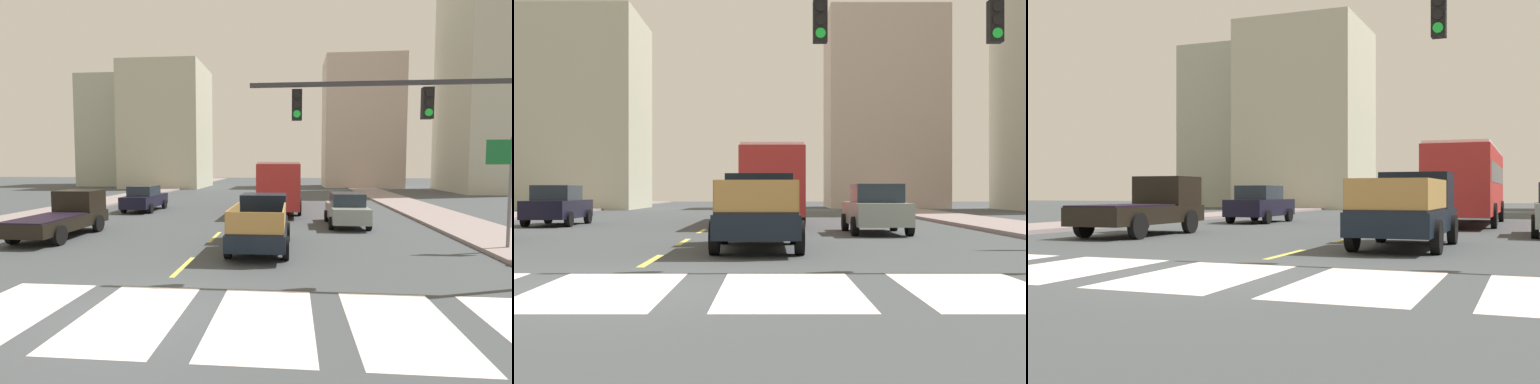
% 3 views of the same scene
% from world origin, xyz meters
% --- Properties ---
extents(ground_plane, '(160.00, 160.00, 0.00)m').
position_xyz_m(ground_plane, '(0.00, 0.00, 0.00)').
color(ground_plane, '#3E4347').
extents(sidewalk_right, '(3.57, 110.00, 0.15)m').
position_xyz_m(sidewalk_right, '(12.10, 18.00, 0.07)').
color(sidewalk_right, gray).
rests_on(sidewalk_right, ground).
extents(crosswalk_stripe_3, '(2.09, 3.78, 0.01)m').
position_xyz_m(crosswalk_stripe_3, '(0.00, 0.00, 0.00)').
color(crosswalk_stripe_3, silver).
rests_on(crosswalk_stripe_3, ground).
extents(crosswalk_stripe_4, '(2.09, 3.78, 0.01)m').
position_xyz_m(crosswalk_stripe_4, '(2.81, 0.00, 0.00)').
color(crosswalk_stripe_4, silver).
rests_on(crosswalk_stripe_4, ground).
extents(crosswalk_stripe_5, '(2.09, 3.78, 0.01)m').
position_xyz_m(crosswalk_stripe_5, '(5.61, 0.00, 0.00)').
color(crosswalk_stripe_5, silver).
rests_on(crosswalk_stripe_5, ground).
extents(lane_dash_0, '(0.16, 2.40, 0.01)m').
position_xyz_m(lane_dash_0, '(0.00, 4.00, 0.00)').
color(lane_dash_0, '#D2CD51').
rests_on(lane_dash_0, ground).
extents(lane_dash_1, '(0.16, 2.40, 0.01)m').
position_xyz_m(lane_dash_1, '(0.00, 9.00, 0.00)').
color(lane_dash_1, '#D2CD51').
rests_on(lane_dash_1, ground).
extents(lane_dash_2, '(0.16, 2.40, 0.01)m').
position_xyz_m(lane_dash_2, '(0.00, 14.00, 0.00)').
color(lane_dash_2, '#D2CD51').
rests_on(lane_dash_2, ground).
extents(lane_dash_3, '(0.16, 2.40, 0.01)m').
position_xyz_m(lane_dash_3, '(0.00, 19.00, 0.00)').
color(lane_dash_3, '#D2CD51').
rests_on(lane_dash_3, ground).
extents(lane_dash_4, '(0.16, 2.40, 0.01)m').
position_xyz_m(lane_dash_4, '(0.00, 24.00, 0.00)').
color(lane_dash_4, '#D2CD51').
rests_on(lane_dash_4, ground).
extents(lane_dash_5, '(0.16, 2.40, 0.01)m').
position_xyz_m(lane_dash_5, '(0.00, 29.00, 0.00)').
color(lane_dash_5, '#D2CD51').
rests_on(lane_dash_5, ground).
extents(lane_dash_6, '(0.16, 2.40, 0.01)m').
position_xyz_m(lane_dash_6, '(0.00, 34.00, 0.00)').
color(lane_dash_6, '#D2CD51').
rests_on(lane_dash_6, ground).
extents(lane_dash_7, '(0.16, 2.40, 0.01)m').
position_xyz_m(lane_dash_7, '(0.00, 39.00, 0.00)').
color(lane_dash_7, '#D2CD51').
rests_on(lane_dash_7, ground).
extents(pickup_stakebed, '(2.18, 5.20, 1.96)m').
position_xyz_m(pickup_stakebed, '(2.22, 7.18, 0.94)').
color(pickup_stakebed, black).
rests_on(pickup_stakebed, ground).
extents(city_bus, '(2.72, 10.80, 3.32)m').
position_xyz_m(city_bus, '(2.59, 19.54, 1.95)').
color(city_bus, '#B32A28').
rests_on(city_bus, ground).
extents(sedan_near_left, '(2.02, 4.40, 1.72)m').
position_xyz_m(sedan_near_left, '(6.20, 12.74, 0.86)').
color(sedan_near_left, gray).
rests_on(sedan_near_left, ground).
extents(sedan_mid, '(2.02, 4.40, 1.72)m').
position_xyz_m(sedan_mid, '(-6.64, 17.99, 0.86)').
color(sedan_mid, black).
rests_on(sedan_mid, ground).
extents(block_mid_left, '(10.26, 9.79, 16.14)m').
position_xyz_m(block_mid_left, '(-13.50, 44.46, 8.07)').
color(block_mid_left, '#B7B69E').
rests_on(block_mid_left, ground).
extents(block_mid_right, '(10.18, 7.36, 17.33)m').
position_xyz_m(block_mid_right, '(12.71, 47.67, 8.67)').
color(block_mid_right, beige).
rests_on(block_mid_right, ground).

